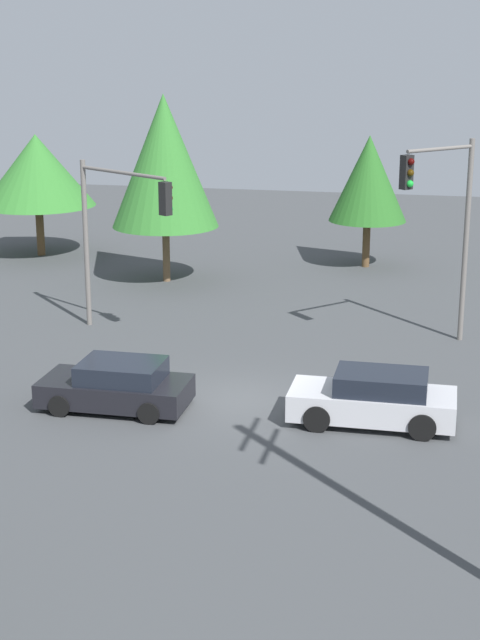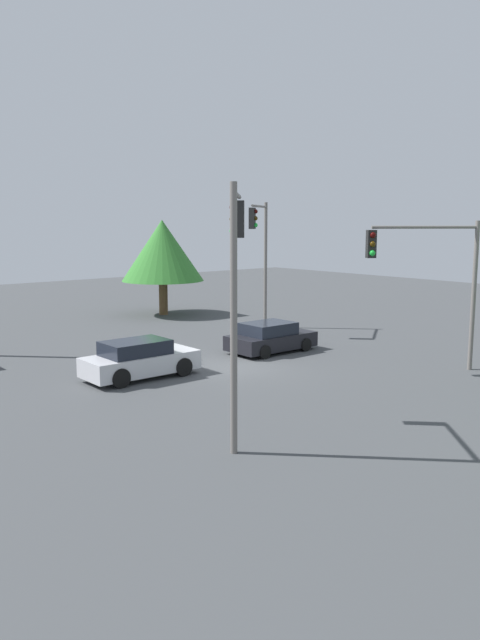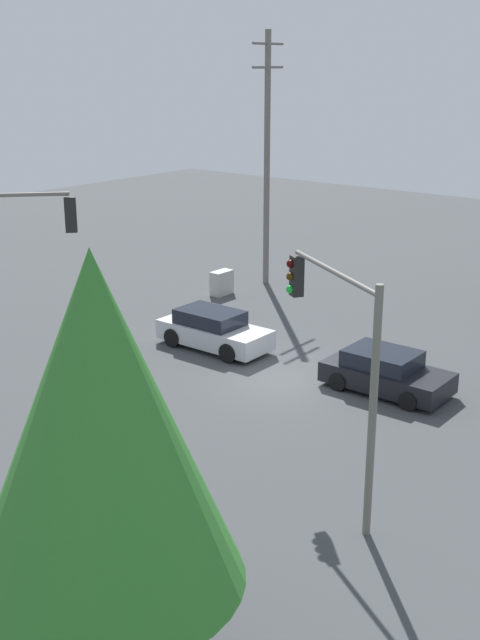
{
  "view_description": "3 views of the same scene",
  "coord_description": "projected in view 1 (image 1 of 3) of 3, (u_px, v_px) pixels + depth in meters",
  "views": [
    {
      "loc": [
        -25.29,
        -5.59,
        9.78
      ],
      "look_at": [
        0.43,
        0.01,
        2.26
      ],
      "focal_mm": 55.0,
      "sensor_mm": 36.0,
      "label": 1
    },
    {
      "loc": [
        19.07,
        -15.76,
        5.81
      ],
      "look_at": [
        1.16,
        -0.67,
        2.12
      ],
      "focal_mm": 35.0,
      "sensor_mm": 36.0,
      "label": 2
    },
    {
      "loc": [
        20.63,
        14.44,
        10.2
      ],
      "look_at": [
        0.76,
        -1.34,
        2.02
      ],
      "focal_mm": 45.0,
      "sensor_mm": 36.0,
      "label": 3
    }
  ],
  "objects": [
    {
      "name": "traffic_signal_aux",
      "position": [
        444.0,
        210.0,
        31.4
      ],
      "size": [
        2.42,
        2.26,
        6.76
      ],
      "rotation": [
        0.0,
        0.0,
        2.39
      ],
      "color": "slate",
      "rests_on": "ground_plane"
    },
    {
      "name": "tree_far",
      "position": [
        37.0,
        170.0,
        45.32
      ],
      "size": [
        5.33,
        5.33,
        5.66
      ],
      "color": "brown",
      "rests_on": "ground_plane"
    },
    {
      "name": "traffic_signal_main",
      "position": [
        118.0,
        218.0,
        32.73
      ],
      "size": [
        2.55,
        3.91,
        5.87
      ],
      "rotation": [
        0.0,
        0.0,
        4.15
      ],
      "color": "slate",
      "rests_on": "ground_plane"
    },
    {
      "name": "sedan_silver",
      "position": [
        374.0,
        399.0,
        25.78
      ],
      "size": [
        1.93,
        4.34,
        1.44
      ],
      "color": "silver",
      "rests_on": "ground_plane"
    },
    {
      "name": "sedan_dark",
      "position": [
        117.0,
        386.0,
        26.92
      ],
      "size": [
        2.06,
        4.06,
        1.35
      ],
      "color": "black",
      "rests_on": "ground_plane"
    },
    {
      "name": "tree_right",
      "position": [
        164.0,
        161.0,
        40.02
      ],
      "size": [
        4.42,
        4.42,
        7.75
      ],
      "color": "brown",
      "rests_on": "ground_plane"
    },
    {
      "name": "ground_plane",
      "position": [
        237.0,
        401.0,
        27.59
      ],
      "size": [
        80.0,
        80.0,
        0.0
      ],
      "primitive_type": "plane",
      "color": "#424447"
    },
    {
      "name": "tree_left",
      "position": [
        369.0,
        179.0,
        42.94
      ],
      "size": [
        3.43,
        3.43,
        5.84
      ],
      "color": "brown",
      "rests_on": "ground_plane"
    }
  ]
}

